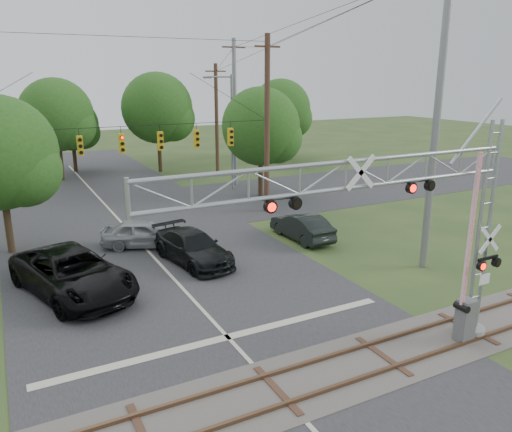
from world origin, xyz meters
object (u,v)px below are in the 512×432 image
sedan_silver (144,233)px  crossing_gantry (407,220)px  pickup_black (73,273)px  traffic_signal_span (136,135)px  streetlight (230,127)px  car_dark (193,247)px

sedan_silver → crossing_gantry: bearing=-140.5°
pickup_black → sedan_silver: size_ratio=1.54×
traffic_signal_span → streetlight: 11.87m
car_dark → streetlight: (8.63, 14.26, 4.29)m
crossing_gantry → traffic_signal_span: size_ratio=0.64×
car_dark → sedan_silver: (-1.52, 3.42, -0.02)m
traffic_signal_span → sedan_silver: 6.07m
pickup_black → traffic_signal_span: bearing=40.6°
crossing_gantry → pickup_black: 13.78m
crossing_gantry → sedan_silver: (-4.15, 14.86, -3.99)m
crossing_gantry → car_dark: crossing_gantry is taller
traffic_signal_span → pickup_black: traffic_signal_span is taller
crossing_gantry → streetlight: 26.39m
crossing_gantry → car_dark: size_ratio=2.32×
crossing_gantry → traffic_signal_span: 18.68m
car_dark → streetlight: streetlight is taller
crossing_gantry → streetlight: streetlight is taller
traffic_signal_span → streetlight: bearing=38.2°
crossing_gantry → sedan_silver: crossing_gantry is taller
sedan_silver → streetlight: bearing=-19.2°
sedan_silver → streetlight: 15.46m
streetlight → sedan_silver: bearing=-133.1°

